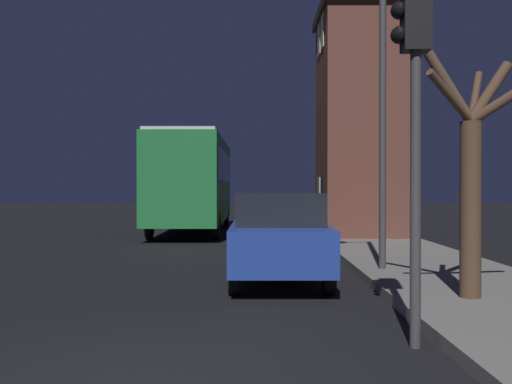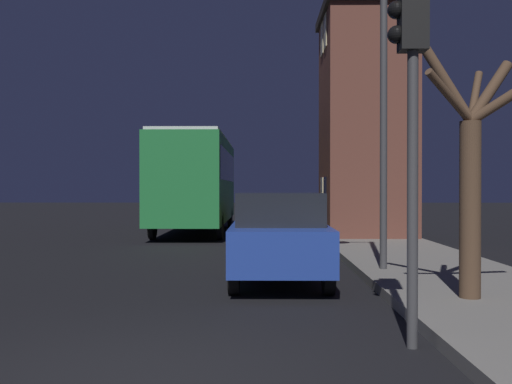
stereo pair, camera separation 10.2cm
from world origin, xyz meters
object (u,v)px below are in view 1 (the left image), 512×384
at_px(traffic_light, 415,76).
at_px(car_near_lane, 281,236).
at_px(car_mid_lane, 270,216).
at_px(bus, 195,176).
at_px(streetlamp, 359,31).
at_px(bare_tree, 474,167).

height_order(traffic_light, car_near_lane, traffic_light).
bearing_deg(car_mid_lane, bus, 152.36).
distance_m(streetlamp, bus, 12.13).
bearing_deg(car_near_lane, bare_tree, -40.67).
xyz_separation_m(traffic_light, bare_tree, (1.41, 2.01, -0.92)).
relative_size(traffic_light, bus, 0.46).
height_order(streetlamp, car_near_lane, streetlamp).
relative_size(bus, car_mid_lane, 2.02).
distance_m(traffic_light, bus, 16.49).
height_order(bus, car_near_lane, bus).
xyz_separation_m(streetlamp, car_near_lane, (-1.57, -0.62, -3.97)).
xyz_separation_m(traffic_light, car_near_lane, (-1.31, 4.35, -2.13)).
height_order(bus, car_mid_lane, bus).
bearing_deg(bare_tree, bus, 111.90).
distance_m(traffic_light, bare_tree, 2.62).
bearing_deg(bus, bare_tree, -68.10).
distance_m(bare_tree, car_mid_lane, 12.77).
bearing_deg(car_mid_lane, car_near_lane, -90.13).
bearing_deg(car_near_lane, bus, 103.95).
distance_m(bus, car_near_lane, 12.01).
relative_size(bare_tree, car_near_lane, 1.03).
relative_size(traffic_light, car_near_lane, 1.04).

